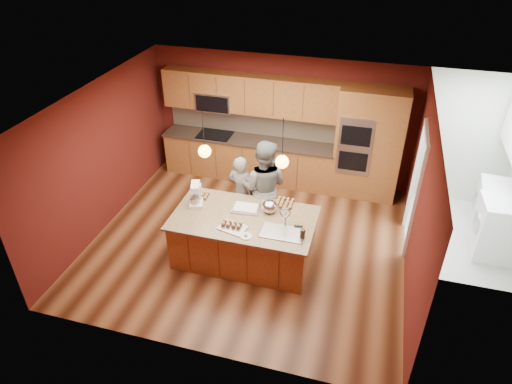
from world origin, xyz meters
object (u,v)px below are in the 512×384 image
(person_right, at_px, (264,187))
(mixing_bowl, at_px, (270,207))
(island, at_px, (245,238))
(stand_mixer, at_px, (196,196))
(person_left, at_px, (241,192))

(person_right, height_order, mixing_bowl, person_right)
(island, bearing_deg, stand_mixer, 170.93)
(island, relative_size, mixing_bowl, 8.89)
(person_right, bearing_deg, island, 83.95)
(person_right, relative_size, stand_mixer, 4.45)
(stand_mixer, relative_size, mixing_bowl, 1.55)
(person_left, xyz_separation_m, stand_mixer, (-0.55, -0.77, 0.31))
(person_left, bearing_deg, mixing_bowl, 149.12)
(island, distance_m, person_left, 1.02)
(person_right, height_order, stand_mixer, person_right)
(mixing_bowl, bearing_deg, island, -142.77)
(stand_mixer, bearing_deg, island, -27.41)
(island, height_order, mixing_bowl, island)
(person_left, xyz_separation_m, mixing_bowl, (0.70, -0.65, 0.24))
(island, relative_size, stand_mixer, 5.74)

